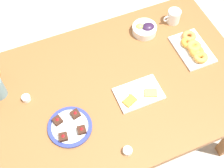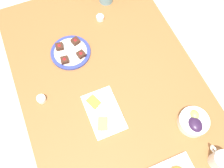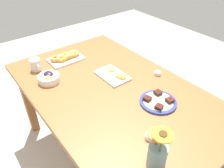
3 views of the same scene
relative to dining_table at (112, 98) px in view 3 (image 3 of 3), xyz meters
The scene contains 10 objects.
ground_plane 0.65m from the dining_table, ahead, with size 6.00×6.00×0.00m, color #B7B2A8.
dining_table is the anchor object (origin of this frame).
coffee_mug 0.66m from the dining_table, 150.67° to the right, with size 0.12×0.08×0.09m.
grape_bowl 0.48m from the dining_table, 139.13° to the right, with size 0.15×0.15×0.07m.
cheese_platter 0.18m from the dining_table, 140.12° to the left, with size 0.26×0.17×0.03m.
croissant_platter 0.58m from the dining_table, behind, with size 0.19×0.28×0.05m.
jam_cup_honey 0.40m from the dining_table, 78.95° to the left, with size 0.05×0.05×0.03m.
jam_cup_berry 0.49m from the dining_table, 13.54° to the right, with size 0.05×0.05×0.03m.
dessert_plate 0.35m from the dining_table, 25.17° to the left, with size 0.24×0.24×0.05m.
flower_vase 0.66m from the dining_table, 18.98° to the right, with size 0.13×0.10×0.25m.
Camera 3 is at (0.96, -0.75, 1.66)m, focal length 35.00 mm.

